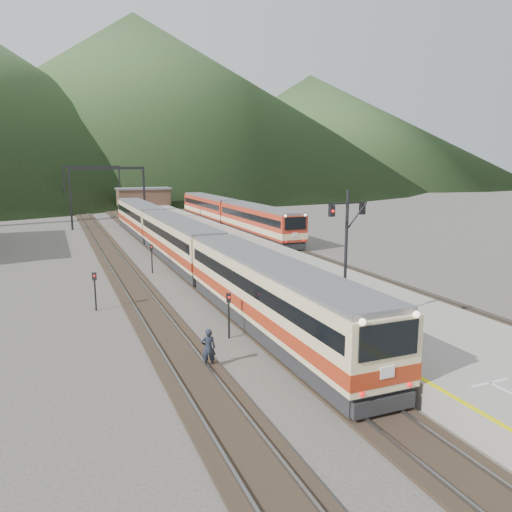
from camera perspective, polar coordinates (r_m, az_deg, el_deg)
name	(u,v)px	position (r m, az deg, el deg)	size (l,w,h in m)	color
ground	(383,420)	(18.12, 14.35, -17.67)	(400.00, 400.00, 0.00)	#47423D
track_main	(154,243)	(54.21, -11.62, 1.46)	(2.60, 200.00, 0.23)	black
track_far	(105,246)	(53.53, -16.88, 1.11)	(2.60, 200.00, 0.23)	black
track_second	(254,237)	(57.42, -0.28, 2.18)	(2.60, 200.00, 0.23)	black
platform	(209,239)	(53.54, -5.34, 1.99)	(8.00, 100.00, 1.00)	gray
gantry_near	(108,185)	(68.06, -16.59, 7.74)	(9.55, 0.25, 8.00)	black
gantry_far	(92,180)	(92.95, -18.22, 8.30)	(9.55, 0.25, 8.00)	black
station_shed	(143,196)	(92.14, -12.74, 6.68)	(9.40, 4.40, 3.10)	#4E3326
hill_b	(136,99)	(247.60, -13.53, 17.07)	(220.00, 220.00, 75.00)	#233F1D
hill_c	(310,128)	(253.38, 6.13, 14.30)	(160.00, 160.00, 50.00)	#233F1D
main_train	(178,241)	(42.95, -8.85, 1.72)	(2.80, 57.41, 3.41)	beige
second_train	(231,215)	(64.50, -2.92, 4.72)	(2.70, 36.87, 3.30)	#AA2E1A
signal_mast	(346,244)	(22.92, 10.27, 1.38)	(2.18, 0.50, 6.31)	black
short_signal_a	(229,309)	(24.41, -3.14, -6.13)	(0.27, 0.24, 2.27)	black
short_signal_b	(152,255)	(39.47, -11.84, 0.14)	(0.24, 0.20, 2.27)	black
short_signal_c	(95,286)	(30.31, -17.94, -3.31)	(0.27, 0.24, 2.27)	black
worker	(208,348)	(21.35, -5.46, -10.43)	(0.61, 0.40, 1.68)	#1B212D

